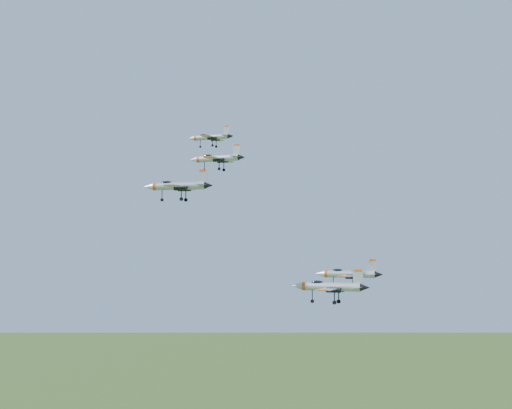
% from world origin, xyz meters
% --- Properties ---
extents(jet_lead, '(10.75, 8.85, 2.88)m').
position_xyz_m(jet_lead, '(-12.72, 14.51, 145.69)').
color(jet_lead, '#ACB0B9').
extents(jet_left_high, '(11.55, 9.54, 3.09)m').
position_xyz_m(jet_left_high, '(-4.01, -3.27, 138.66)').
color(jet_left_high, '#ACB0B9').
extents(jet_right_high, '(12.48, 10.35, 3.33)m').
position_xyz_m(jet_right_high, '(-5.24, -17.73, 132.33)').
color(jet_right_high, '#ACB0B9').
extents(jet_left_low, '(13.09, 10.79, 3.50)m').
position_xyz_m(jet_left_low, '(19.08, 5.52, 116.97)').
color(jet_left_low, '#ACB0B9').
extents(jet_right_low, '(13.32, 11.02, 3.56)m').
position_xyz_m(jet_right_low, '(19.78, -12.91, 115.62)').
color(jet_right_low, '#ACB0B9').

